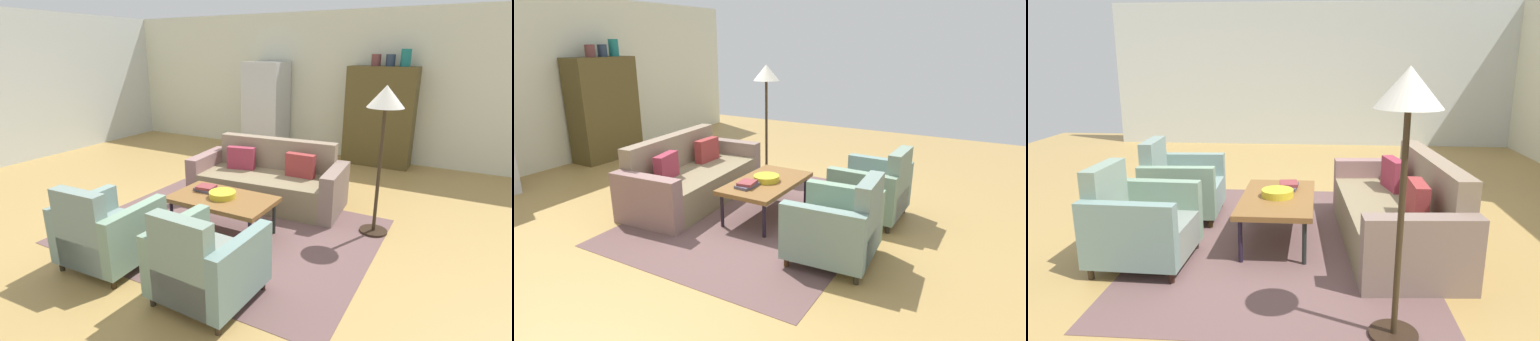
% 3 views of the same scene
% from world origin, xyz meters
% --- Properties ---
extents(ground_plane, '(11.80, 11.80, 0.00)m').
position_xyz_m(ground_plane, '(0.00, 0.00, 0.00)').
color(ground_plane, '#A98649').
extents(wall_back, '(9.84, 0.12, 2.80)m').
position_xyz_m(wall_back, '(0.00, 3.99, 1.40)').
color(wall_back, beige).
rests_on(wall_back, ground).
extents(area_rug, '(3.40, 2.60, 0.01)m').
position_xyz_m(area_rug, '(0.22, -0.18, 0.00)').
color(area_rug, brown).
rests_on(area_rug, ground).
extents(couch, '(2.16, 1.05, 0.86)m').
position_xyz_m(couch, '(0.21, 0.96, 0.29)').
color(couch, '#7F7052').
rests_on(couch, ground).
extents(coffee_table, '(1.20, 0.70, 0.45)m').
position_xyz_m(coffee_table, '(0.22, -0.23, 0.41)').
color(coffee_table, black).
rests_on(coffee_table, ground).
extents(armchair_left, '(0.84, 0.84, 0.88)m').
position_xyz_m(armchair_left, '(-0.38, -1.39, 0.34)').
color(armchair_left, '#3B2411').
rests_on(armchair_left, ground).
extents(armchair_right, '(0.82, 0.82, 0.88)m').
position_xyz_m(armchair_right, '(0.82, -1.39, 0.34)').
color(armchair_right, '#312420').
rests_on(armchair_right, ground).
extents(fruit_bowl, '(0.31, 0.31, 0.07)m').
position_xyz_m(fruit_bowl, '(0.22, -0.23, 0.49)').
color(fruit_bowl, gold).
rests_on(fruit_bowl, coffee_table).
extents(book_stack, '(0.29, 0.20, 0.06)m').
position_xyz_m(book_stack, '(-0.07, -0.14, 0.48)').
color(book_stack, '#504C61').
rests_on(book_stack, coffee_table).
extents(cabinet, '(1.20, 0.51, 1.80)m').
position_xyz_m(cabinet, '(1.10, 3.64, 0.90)').
color(cabinet, '#4E421F').
rests_on(cabinet, ground).
extents(vase_tall, '(0.17, 0.17, 0.21)m').
position_xyz_m(vase_tall, '(0.95, 3.64, 1.90)').
color(vase_tall, brown).
rests_on(vase_tall, cabinet).
extents(vase_round, '(0.16, 0.16, 0.20)m').
position_xyz_m(vase_round, '(1.20, 3.64, 1.90)').
color(vase_round, '#263449').
rests_on(vase_round, cabinet).
extents(vase_small, '(0.17, 0.17, 0.29)m').
position_xyz_m(vase_small, '(1.45, 3.64, 1.95)').
color(vase_small, '#186B67').
rests_on(vase_small, cabinet).
extents(refrigerator, '(0.80, 0.73, 1.85)m').
position_xyz_m(refrigerator, '(-1.21, 3.54, 0.93)').
color(refrigerator, '#B7BABF').
rests_on(refrigerator, ground).
extents(floor_lamp, '(0.40, 0.40, 1.72)m').
position_xyz_m(floor_lamp, '(1.77, 0.67, 1.44)').
color(floor_lamp, black).
rests_on(floor_lamp, ground).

